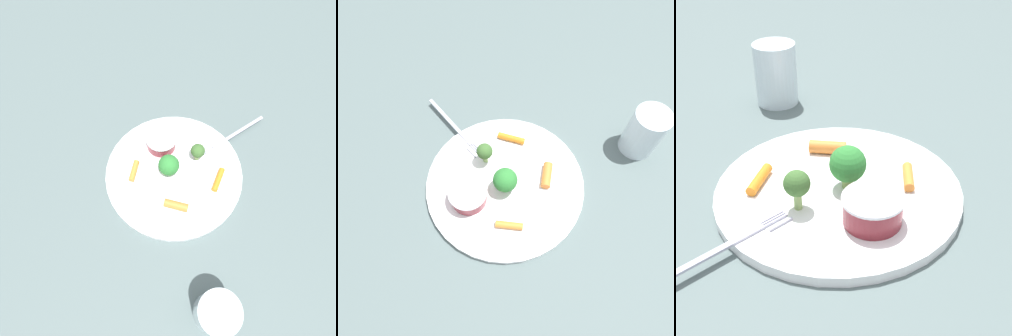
{
  "view_description": "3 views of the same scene",
  "coord_description": "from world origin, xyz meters",
  "views": [
    {
      "loc": [
        -0.18,
        -0.19,
        0.54
      ],
      "look_at": [
        -0.01,
        0.01,
        0.02
      ],
      "focal_mm": 30.97,
      "sensor_mm": 36.0,
      "label": 1
    },
    {
      "loc": [
        -0.16,
        0.17,
        0.49
      ],
      "look_at": [
        0.01,
        -0.02,
        0.03
      ],
      "focal_mm": 32.68,
      "sensor_mm": 36.0,
      "label": 2
    },
    {
      "loc": [
        0.32,
        0.29,
        0.32
      ],
      "look_at": [
        -0.02,
        -0.01,
        0.02
      ],
      "focal_mm": 50.57,
      "sensor_mm": 36.0,
      "label": 3
    }
  ],
  "objects": [
    {
      "name": "ground_plane",
      "position": [
        0.0,
        0.0,
        0.0
      ],
      "size": [
        2.4,
        2.4,
        0.0
      ],
      "primitive_type": "plane",
      "color": "#526262"
    },
    {
      "name": "carrot_stick_2",
      "position": [
        0.05,
        -0.07,
        0.02
      ],
      "size": [
        0.05,
        0.03,
        0.01
      ],
      "primitive_type": "cylinder",
      "rotation": [
        1.57,
        0.0,
        5.18
      ],
      "color": "orange",
      "rests_on": "plate"
    },
    {
      "name": "carrot_stick_0",
      "position": [
        -0.05,
        -0.06,
        0.02
      ],
      "size": [
        0.04,
        0.05,
        0.02
      ],
      "primitive_type": "cylinder",
      "rotation": [
        1.57,
        0.0,
        0.6
      ],
      "color": "orange",
      "rests_on": "plate"
    },
    {
      "name": "plate",
      "position": [
        0.0,
        0.0,
        0.01
      ],
      "size": [
        0.28,
        0.28,
        0.01
      ],
      "primitive_type": "cylinder",
      "color": "white",
      "rests_on": "ground_plane"
    },
    {
      "name": "sauce_cup",
      "position": [
        0.02,
        0.07,
        0.03
      ],
      "size": [
        0.06,
        0.06,
        0.03
      ],
      "color": "maroon",
      "rests_on": "plate"
    },
    {
      "name": "fork",
      "position": [
        0.15,
        -0.02,
        0.01
      ],
      "size": [
        0.17,
        0.03,
        0.0
      ],
      "color": "#ACACC1",
      "rests_on": "plate"
    },
    {
      "name": "broccoli_floret_1",
      "position": [
        0.06,
        -0.01,
        0.04
      ],
      "size": [
        0.03,
        0.03,
        0.05
      ],
      "color": "#8BAE63",
      "rests_on": "plate"
    },
    {
      "name": "broccoli_floret_0",
      "position": [
        -0.01,
        0.01,
        0.04
      ],
      "size": [
        0.04,
        0.04,
        0.05
      ],
      "color": "#85AA59",
      "rests_on": "plate"
    },
    {
      "name": "carrot_stick_1",
      "position": [
        -0.06,
        0.05,
        0.02
      ],
      "size": [
        0.04,
        0.04,
        0.01
      ],
      "primitive_type": "cylinder",
      "rotation": [
        1.57,
        0.0,
        5.37
      ],
      "color": "orange",
      "rests_on": "plate"
    },
    {
      "name": "drinking_glass",
      "position": [
        -0.12,
        -0.23,
        0.05
      ],
      "size": [
        0.06,
        0.06,
        0.09
      ],
      "primitive_type": "cylinder",
      "color": "silver",
      "rests_on": "ground_plane"
    }
  ]
}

